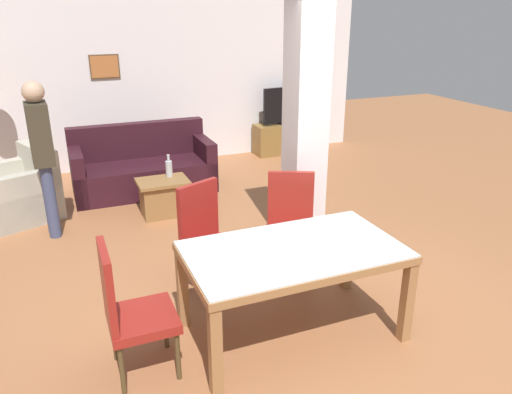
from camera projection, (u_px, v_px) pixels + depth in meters
ground_plane at (291, 331)px, 4.03m from camera, size 18.00×18.00×0.00m
back_wall at (152, 81)px, 7.92m from camera, size 7.20×0.09×2.70m
divider_pillar at (305, 124)px, 4.99m from camera, size 0.35×0.37×2.70m
dining_table at (293, 266)px, 3.81m from camera, size 1.64×0.95×0.75m
dining_chair_head_left at (129, 308)px, 3.39m from camera, size 0.46×0.46×1.00m
dining_chair_far_right at (290, 223)px, 4.73m from camera, size 0.61×0.61×1.00m
dining_chair_far_left at (208, 235)px, 4.46m from camera, size 0.61×0.61×1.00m
sofa at (143, 169)px, 7.01m from camera, size 1.90×0.86×0.91m
armchair at (19, 195)px, 6.09m from camera, size 1.10×1.09×0.86m
coffee_table at (164, 197)px, 6.20m from camera, size 0.62×0.46×0.46m
bottle at (169, 168)px, 6.23m from camera, size 0.08×0.08×0.28m
tv_stand at (290, 138)px, 8.89m from camera, size 1.29×0.40×0.52m
tv_screen at (290, 106)px, 8.69m from camera, size 1.07×0.25×0.64m
standing_person at (42, 149)px, 5.40m from camera, size 0.24×0.39×1.74m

